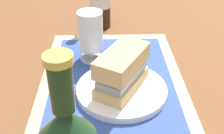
% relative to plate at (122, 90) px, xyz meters
% --- Properties ---
extents(ground_plane, '(3.00, 3.00, 0.00)m').
position_rel_plate_xyz_m(ground_plane, '(0.06, 0.02, -0.03)').
color(ground_plane, brown).
extents(tray, '(0.44, 0.32, 0.02)m').
position_rel_plate_xyz_m(tray, '(0.06, 0.02, -0.02)').
color(tray, tan).
rests_on(tray, ground_plane).
extents(placemat, '(0.38, 0.27, 0.00)m').
position_rel_plate_xyz_m(placemat, '(0.06, 0.02, -0.01)').
color(placemat, '#2D4793').
rests_on(placemat, tray).
extents(plate, '(0.19, 0.19, 0.01)m').
position_rel_plate_xyz_m(plate, '(0.00, 0.00, 0.00)').
color(plate, white).
rests_on(plate, placemat).
extents(sandwich, '(0.14, 0.12, 0.08)m').
position_rel_plate_xyz_m(sandwich, '(0.00, -0.00, 0.05)').
color(sandwich, tan).
rests_on(sandwich, plate).
extents(beer_glass, '(0.06, 0.06, 0.12)m').
position_rel_plate_xyz_m(beer_glass, '(0.14, 0.07, 0.06)').
color(beer_glass, silver).
rests_on(beer_glass, placemat).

